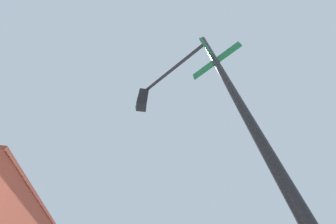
% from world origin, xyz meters
% --- Properties ---
extents(traffic_signal_near, '(2.34, 2.08, 6.18)m').
position_xyz_m(traffic_signal_near, '(-5.82, -6.80, 4.34)').
color(traffic_signal_near, black).
rests_on(traffic_signal_near, ground_plane).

